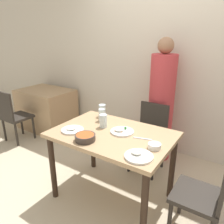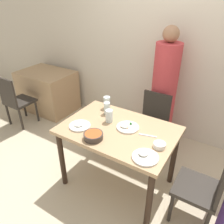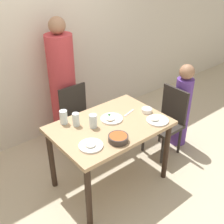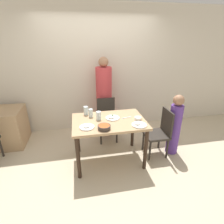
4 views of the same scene
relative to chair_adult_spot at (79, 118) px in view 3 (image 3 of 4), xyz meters
The scene contains 16 objects.
ground_plane 0.89m from the chair_adult_spot, 96.78° to the right, with size 10.00×10.00×0.00m, color beige.
wall_back 1.09m from the chair_adult_spot, 98.01° to the left, with size 10.00×0.06×2.70m.
dining_table 0.78m from the chair_adult_spot, 96.78° to the right, with size 1.19×0.81×0.78m.
chair_adult_spot is the anchor object (origin of this frame).
chair_child_spot 1.13m from the chair_adult_spot, 41.36° to the right, with size 0.40×0.40×0.88m.
person_adult 0.46m from the chair_adult_spot, 90.00° to the left, with size 0.34×0.34×1.68m.
person_child 1.35m from the chair_adult_spot, 33.49° to the right, with size 0.22×0.22×1.14m.
bowl_curry 1.10m from the chair_adult_spot, 101.62° to the right, with size 0.19×0.19×0.06m.
plate_rice_adult 0.76m from the chair_adult_spot, 91.58° to the right, with size 0.24×0.24×0.05m.
plate_rice_child 1.09m from the chair_adult_spot, 116.32° to the right, with size 0.23×0.23×0.05m.
plate_noodles 1.11m from the chair_adult_spot, 71.79° to the right, with size 0.23×0.23×0.05m.
bowl_rice_small 0.96m from the chair_adult_spot, 64.51° to the right, with size 0.11×0.11×0.05m.
glass_water_tall 0.82m from the chair_adult_spot, 110.13° to the right, with size 0.08×0.08×0.14m.
glass_water_short 0.76m from the chair_adult_spot, 123.98° to the right, with size 0.07×0.07×0.14m.
glass_water_center 0.72m from the chair_adult_spot, 135.86° to the right, with size 0.08×0.08×0.15m.
fork_steel 0.80m from the chair_adult_spot, 72.39° to the right, with size 0.18×0.06×0.01m.
Camera 3 is at (-1.53, -1.90, 2.34)m, focal length 45.00 mm.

